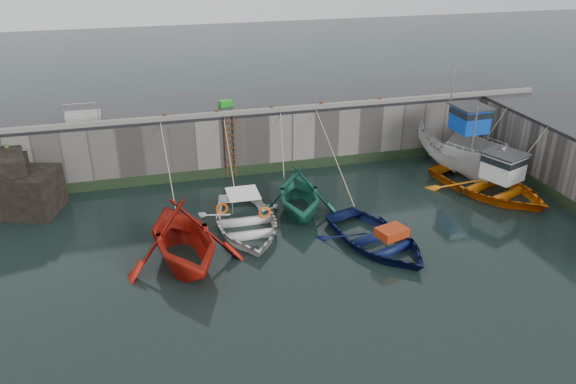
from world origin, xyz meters
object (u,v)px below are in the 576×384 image
object	(u,v)px
boat_near_blacktrim	(298,211)
boat_near_navy	(376,245)
bollard_c	(271,109)
bollard_d	(321,105)
boat_far_white	(459,149)
boat_near_white	(184,262)
bollard_a	(165,117)
bollard_e	(380,100)
boat_near_blue	(246,228)
fish_crate	(226,103)
boat_far_orange	(489,185)
ladder	(230,147)
bollard_b	(217,113)

from	to	relation	value
boat_near_blacktrim	boat_near_navy	size ratio (longest dim) A/B	0.85
bollard_c	bollard_d	xyz separation A→B (m)	(2.60, 0.00, 0.00)
boat_far_white	boat_near_blacktrim	bearing A→B (deg)	-167.90
boat_near_white	bollard_c	world-z (taller)	bollard_c
boat_near_navy	bollard_a	bearing A→B (deg)	114.40
boat_near_white	bollard_e	xyz separation A→B (m)	(11.08, 7.83, 3.30)
bollard_e	bollard_c	bearing A→B (deg)	180.00
bollard_e	boat_near_blue	bearing A→B (deg)	-144.94
fish_crate	bollard_a	bearing A→B (deg)	-168.78
boat_near_white	boat_far_orange	world-z (taller)	boat_far_orange
boat_near_navy	bollard_a	distance (m)	11.76
boat_near_blue	boat_near_navy	world-z (taller)	boat_near_blue
bollard_d	bollard_a	bearing A→B (deg)	180.00
boat_far_white	bollard_c	xyz separation A→B (m)	(-9.30, 2.40, 2.19)
boat_near_blacktrim	bollard_d	distance (m)	6.41
bollard_a	bollard_d	distance (m)	7.80
bollard_d	boat_near_white	bearing A→B (deg)	-135.21
fish_crate	boat_near_blue	bearing A→B (deg)	-107.73
ladder	boat_near_navy	bearing A→B (deg)	-61.49
boat_far_orange	bollard_a	xyz separation A→B (m)	(-14.52, 5.34, 2.90)
fish_crate	bollard_d	bearing A→B (deg)	-31.71
bollard_d	bollard_c	bearing A→B (deg)	180.00
boat_near_blue	bollard_c	distance (m)	7.17
boat_far_orange	bollard_c	world-z (taller)	boat_far_orange
boat_far_white	bollard_e	distance (m)	4.78
ladder	bollard_b	world-z (taller)	bollard_b
boat_near_blue	ladder	bearing A→B (deg)	87.31
boat_near_blue	fish_crate	world-z (taller)	fish_crate
boat_near_blacktrim	ladder	bearing A→B (deg)	126.41
boat_near_white	bollard_e	bearing A→B (deg)	25.18
bollard_d	bollard_e	distance (m)	3.20
boat_near_blue	boat_far_orange	xyz separation A→B (m)	(11.85, 0.50, 0.40)
boat_near_white	fish_crate	xyz separation A→B (m)	(3.23, 9.31, 3.31)
boat_near_blue	bollard_e	world-z (taller)	bollard_e
boat_far_orange	bollard_e	world-z (taller)	boat_far_orange
bollard_a	bollard_d	bearing A→B (deg)	0.00
fish_crate	bollard_b	bearing A→B (deg)	-127.70
boat_near_blacktrim	boat_near_navy	bearing A→B (deg)	-48.66
boat_near_blacktrim	bollard_b	world-z (taller)	bollard_b
bollard_e	boat_near_blacktrim	bearing A→B (deg)	-139.87
boat_near_white	boat_far_white	bearing A→B (deg)	10.36
boat_near_white	boat_near_navy	bearing A→B (deg)	-15.14
boat_near_navy	fish_crate	xyz separation A→B (m)	(-4.28, 9.98, 3.31)
boat_far_white	fish_crate	xyz separation A→B (m)	(-11.35, 3.88, 2.20)
bollard_e	boat_far_orange	bearing A→B (deg)	-56.60
boat_near_white	fish_crate	world-z (taller)	fish_crate
boat_near_white	boat_near_blacktrim	distance (m)	6.08
boat_near_blacktrim	bollard_a	world-z (taller)	bollard_a
bollard_c	boat_near_navy	bearing A→B (deg)	-75.28
boat_near_navy	bollard_d	bearing A→B (deg)	70.74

